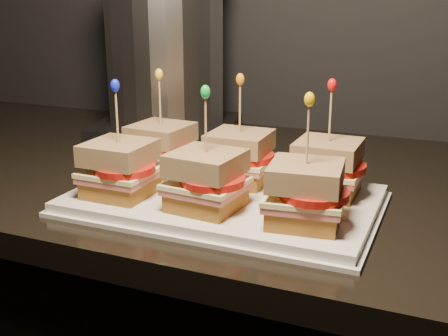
% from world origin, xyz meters
% --- Properties ---
extents(granite_slab, '(2.61, 0.69, 0.04)m').
position_xyz_m(granite_slab, '(-0.63, 1.66, 0.88)').
color(granite_slab, black).
rests_on(granite_slab, cabinet).
extents(platter, '(0.40, 0.25, 0.02)m').
position_xyz_m(platter, '(-0.78, 1.50, 0.91)').
color(platter, white).
rests_on(platter, granite_slab).
extents(platter_rim, '(0.41, 0.26, 0.01)m').
position_xyz_m(platter_rim, '(-0.78, 1.50, 0.90)').
color(platter_rim, white).
rests_on(platter_rim, granite_slab).
extents(sandwich_0_bread_bot, '(0.09, 0.09, 0.02)m').
position_xyz_m(sandwich_0_bread_bot, '(-0.91, 1.56, 0.93)').
color(sandwich_0_bread_bot, brown).
rests_on(sandwich_0_bread_bot, platter).
extents(sandwich_0_ham, '(0.10, 0.09, 0.01)m').
position_xyz_m(sandwich_0_ham, '(-0.91, 1.56, 0.94)').
color(sandwich_0_ham, '#C96D60').
rests_on(sandwich_0_ham, sandwich_0_bread_bot).
extents(sandwich_0_cheese, '(0.10, 0.09, 0.01)m').
position_xyz_m(sandwich_0_cheese, '(-0.91, 1.56, 0.95)').
color(sandwich_0_cheese, '#FDF4A3').
rests_on(sandwich_0_cheese, sandwich_0_ham).
extents(sandwich_0_tomato, '(0.08, 0.08, 0.01)m').
position_xyz_m(sandwich_0_tomato, '(-0.90, 1.56, 0.96)').
color(sandwich_0_tomato, red).
rests_on(sandwich_0_tomato, sandwich_0_cheese).
extents(sandwich_0_bread_top, '(0.09, 0.09, 0.03)m').
position_xyz_m(sandwich_0_bread_top, '(-0.91, 1.56, 0.97)').
color(sandwich_0_bread_top, '#4D290E').
rests_on(sandwich_0_bread_top, sandwich_0_tomato).
extents(sandwich_0_pick, '(0.00, 0.00, 0.09)m').
position_xyz_m(sandwich_0_pick, '(-0.91, 1.56, 1.02)').
color(sandwich_0_pick, tan).
rests_on(sandwich_0_pick, sandwich_0_bread_top).
extents(sandwich_0_frill, '(0.01, 0.01, 0.02)m').
position_xyz_m(sandwich_0_frill, '(-0.91, 1.56, 1.06)').
color(sandwich_0_frill, yellow).
rests_on(sandwich_0_frill, sandwich_0_pick).
extents(sandwich_1_bread_bot, '(0.08, 0.08, 0.02)m').
position_xyz_m(sandwich_1_bread_bot, '(-0.78, 1.56, 0.93)').
color(sandwich_1_bread_bot, brown).
rests_on(sandwich_1_bread_bot, platter).
extents(sandwich_1_ham, '(0.09, 0.09, 0.01)m').
position_xyz_m(sandwich_1_ham, '(-0.78, 1.56, 0.94)').
color(sandwich_1_ham, '#C96D60').
rests_on(sandwich_1_ham, sandwich_1_bread_bot).
extents(sandwich_1_cheese, '(0.09, 0.09, 0.01)m').
position_xyz_m(sandwich_1_cheese, '(-0.78, 1.56, 0.95)').
color(sandwich_1_cheese, '#FDF4A3').
rests_on(sandwich_1_cheese, sandwich_1_ham).
extents(sandwich_1_tomato, '(0.08, 0.08, 0.01)m').
position_xyz_m(sandwich_1_tomato, '(-0.77, 1.56, 0.96)').
color(sandwich_1_tomato, red).
rests_on(sandwich_1_tomato, sandwich_1_cheese).
extents(sandwich_1_bread_top, '(0.08, 0.08, 0.03)m').
position_xyz_m(sandwich_1_bread_top, '(-0.78, 1.56, 0.97)').
color(sandwich_1_bread_top, '#4D290E').
rests_on(sandwich_1_bread_top, sandwich_1_tomato).
extents(sandwich_1_pick, '(0.00, 0.00, 0.09)m').
position_xyz_m(sandwich_1_pick, '(-0.78, 1.56, 1.02)').
color(sandwich_1_pick, tan).
rests_on(sandwich_1_pick, sandwich_1_bread_top).
extents(sandwich_1_frill, '(0.01, 0.01, 0.02)m').
position_xyz_m(sandwich_1_frill, '(-0.78, 1.56, 1.06)').
color(sandwich_1_frill, orange).
rests_on(sandwich_1_frill, sandwich_1_pick).
extents(sandwich_2_bread_bot, '(0.08, 0.08, 0.02)m').
position_xyz_m(sandwich_2_bread_bot, '(-0.66, 1.56, 0.93)').
color(sandwich_2_bread_bot, brown).
rests_on(sandwich_2_bread_bot, platter).
extents(sandwich_2_ham, '(0.09, 0.09, 0.01)m').
position_xyz_m(sandwich_2_ham, '(-0.66, 1.56, 0.94)').
color(sandwich_2_ham, '#C96D60').
rests_on(sandwich_2_ham, sandwich_2_bread_bot).
extents(sandwich_2_cheese, '(0.09, 0.09, 0.01)m').
position_xyz_m(sandwich_2_cheese, '(-0.66, 1.56, 0.95)').
color(sandwich_2_cheese, '#FDF4A3').
rests_on(sandwich_2_cheese, sandwich_2_ham).
extents(sandwich_2_tomato, '(0.08, 0.08, 0.01)m').
position_xyz_m(sandwich_2_tomato, '(-0.64, 1.56, 0.96)').
color(sandwich_2_tomato, red).
rests_on(sandwich_2_tomato, sandwich_2_cheese).
extents(sandwich_2_bread_top, '(0.08, 0.08, 0.03)m').
position_xyz_m(sandwich_2_bread_top, '(-0.66, 1.56, 0.97)').
color(sandwich_2_bread_top, '#4D290E').
rests_on(sandwich_2_bread_top, sandwich_2_tomato).
extents(sandwich_2_pick, '(0.00, 0.00, 0.09)m').
position_xyz_m(sandwich_2_pick, '(-0.66, 1.56, 1.02)').
color(sandwich_2_pick, tan).
rests_on(sandwich_2_pick, sandwich_2_bread_top).
extents(sandwich_2_frill, '(0.01, 0.01, 0.02)m').
position_xyz_m(sandwich_2_frill, '(-0.66, 1.56, 1.06)').
color(sandwich_2_frill, red).
rests_on(sandwich_2_frill, sandwich_2_pick).
extents(sandwich_3_bread_bot, '(0.08, 0.08, 0.02)m').
position_xyz_m(sandwich_3_bread_bot, '(-0.91, 1.45, 0.93)').
color(sandwich_3_bread_bot, brown).
rests_on(sandwich_3_bread_bot, platter).
extents(sandwich_3_ham, '(0.09, 0.09, 0.01)m').
position_xyz_m(sandwich_3_ham, '(-0.91, 1.45, 0.94)').
color(sandwich_3_ham, '#C96D60').
rests_on(sandwich_3_ham, sandwich_3_bread_bot).
extents(sandwich_3_cheese, '(0.09, 0.09, 0.01)m').
position_xyz_m(sandwich_3_cheese, '(-0.91, 1.45, 0.95)').
color(sandwich_3_cheese, '#FDF4A3').
rests_on(sandwich_3_cheese, sandwich_3_ham).
extents(sandwich_3_tomato, '(0.08, 0.08, 0.01)m').
position_xyz_m(sandwich_3_tomato, '(-0.90, 1.44, 0.96)').
color(sandwich_3_tomato, red).
rests_on(sandwich_3_tomato, sandwich_3_cheese).
extents(sandwich_3_bread_top, '(0.08, 0.08, 0.03)m').
position_xyz_m(sandwich_3_bread_top, '(-0.91, 1.45, 0.97)').
color(sandwich_3_bread_top, '#4D290E').
rests_on(sandwich_3_bread_top, sandwich_3_tomato).
extents(sandwich_3_pick, '(0.00, 0.00, 0.09)m').
position_xyz_m(sandwich_3_pick, '(-0.91, 1.45, 1.02)').
color(sandwich_3_pick, tan).
rests_on(sandwich_3_pick, sandwich_3_bread_top).
extents(sandwich_3_frill, '(0.01, 0.01, 0.02)m').
position_xyz_m(sandwich_3_frill, '(-0.91, 1.45, 1.06)').
color(sandwich_3_frill, '#151FE2').
rests_on(sandwich_3_frill, sandwich_3_pick).
extents(sandwich_4_bread_bot, '(0.09, 0.09, 0.02)m').
position_xyz_m(sandwich_4_bread_bot, '(-0.78, 1.45, 0.93)').
color(sandwich_4_bread_bot, brown).
rests_on(sandwich_4_bread_bot, platter).
extents(sandwich_4_ham, '(0.10, 0.09, 0.01)m').
position_xyz_m(sandwich_4_ham, '(-0.78, 1.45, 0.94)').
color(sandwich_4_ham, '#C96D60').
rests_on(sandwich_4_ham, sandwich_4_bread_bot).
extents(sandwich_4_cheese, '(0.10, 0.10, 0.01)m').
position_xyz_m(sandwich_4_cheese, '(-0.78, 1.45, 0.95)').
color(sandwich_4_cheese, '#FDF4A3').
rests_on(sandwich_4_cheese, sandwich_4_ham).
extents(sandwich_4_tomato, '(0.08, 0.08, 0.01)m').
position_xyz_m(sandwich_4_tomato, '(-0.77, 1.44, 0.96)').
color(sandwich_4_tomato, red).
rests_on(sandwich_4_tomato, sandwich_4_cheese).
extents(sandwich_4_bread_top, '(0.09, 0.09, 0.03)m').
position_xyz_m(sandwich_4_bread_top, '(-0.78, 1.45, 0.97)').
color(sandwich_4_bread_top, '#4D290E').
rests_on(sandwich_4_bread_top, sandwich_4_tomato).
extents(sandwich_4_pick, '(0.00, 0.00, 0.09)m').
position_xyz_m(sandwich_4_pick, '(-0.78, 1.45, 1.02)').
color(sandwich_4_pick, tan).
rests_on(sandwich_4_pick, sandwich_4_bread_top).
extents(sandwich_4_frill, '(0.01, 0.01, 0.02)m').
position_xyz_m(sandwich_4_frill, '(-0.78, 1.45, 1.06)').
color(sandwich_4_frill, green).
rests_on(sandwich_4_frill, sandwich_4_pick).
extents(sandwich_5_bread_bot, '(0.09, 0.09, 0.02)m').
position_xyz_m(sandwich_5_bread_bot, '(-0.66, 1.45, 0.93)').
color(sandwich_5_bread_bot, brown).
rests_on(sandwich_5_bread_bot, platter).
extents(sandwich_5_ham, '(0.10, 0.10, 0.01)m').
position_xyz_m(sandwich_5_ham, '(-0.66, 1.45, 0.94)').
color(sandwich_5_ham, '#C96D60').
rests_on(sandwich_5_ham, sandwich_5_bread_bot).
extents(sandwich_5_cheese, '(0.10, 0.10, 0.01)m').
position_xyz_m(sandwich_5_cheese, '(-0.66, 1.45, 0.95)').
color(sandwich_5_cheese, '#FDF4A3').
rests_on(sandwich_5_cheese, sandwich_5_ham).
extents(sandwich_5_tomato, '(0.08, 0.08, 0.01)m').
position_xyz_m(sandwich_5_tomato, '(-0.64, 1.44, 0.96)').
color(sandwich_5_tomato, red).
rests_on(sandwich_5_tomato, sandwich_5_cheese).
extents(sandwich_5_bread_top, '(0.09, 0.09, 0.03)m').
position_xyz_m(sandwich_5_bread_top, '(-0.66, 1.45, 0.97)').
color(sandwich_5_bread_top, '#4D290E').
rests_on(sandwich_5_bread_top, sandwich_5_tomato).
extents(sandwich_5_pick, '(0.00, 0.00, 0.09)m').
position_xyz_m(sandwich_5_pick, '(-0.66, 1.45, 1.02)').
color(sandwich_5_pick, tan).
rests_on(sandwich_5_pick, sandwich_5_bread_top).
extents(sandwich_5_frill, '(0.01, 0.01, 0.02)m').
position_xyz_m(sandwich_5_frill, '(-0.66, 1.45, 1.06)').
color(sandwich_5_frill, '#EDB409').
rests_on(sandwich_5_frill, sandwich_5_pick).
extents(appliance_base, '(0.32, 0.28, 0.03)m').
position_xyz_m(appliance_base, '(-1.04, 1.82, 0.91)').
color(appliance_base, '#262628').
rests_on(appliance_base, granite_slab).
extents(appliance_body, '(0.23, 0.23, 0.29)m').
position_xyz_m(appliance_body, '(-1.04, 1.82, 1.08)').
color(appliance_body, silver).
rests_on(appliance_body, appliance_base).
extents(appliance, '(0.27, 0.23, 0.35)m').
position_xyz_m(appliance, '(-1.04, 1.82, 1.07)').
color(appliance, silver).
rests_on(appliance, granite_slab).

